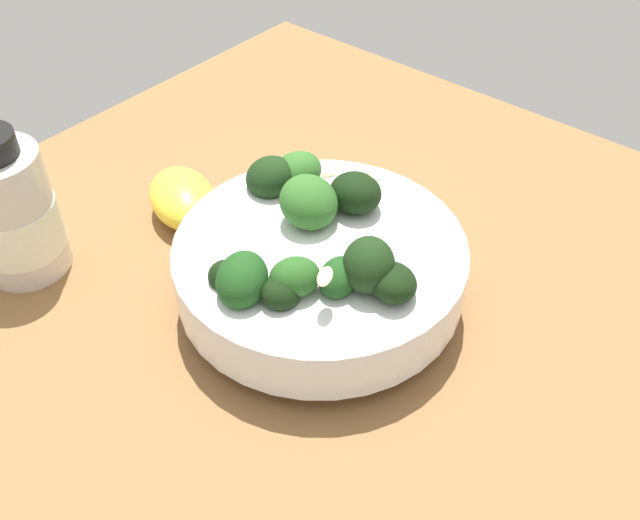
# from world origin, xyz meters

# --- Properties ---
(ground_plane) EXTENTS (0.68, 0.68, 0.05)m
(ground_plane) POSITION_xyz_m (0.00, 0.00, -0.02)
(ground_plane) COLOR brown
(bowl_of_broccoli) EXTENTS (0.22, 0.22, 0.10)m
(bowl_of_broccoli) POSITION_xyz_m (-0.02, -0.01, 0.04)
(bowl_of_broccoli) COLOR white
(bowl_of_broccoli) RESTS_ON ground_plane
(lemon_wedge) EXTENTS (0.09, 0.10, 0.04)m
(lemon_wedge) POSITION_xyz_m (-0.01, 0.14, 0.02)
(lemon_wedge) COLOR yellow
(lemon_wedge) RESTS_ON ground_plane
(bottle_tall) EXTENTS (0.07, 0.07, 0.12)m
(bottle_tall) POSITION_xyz_m (-0.14, 0.19, 0.05)
(bottle_tall) COLOR beige
(bottle_tall) RESTS_ON ground_plane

